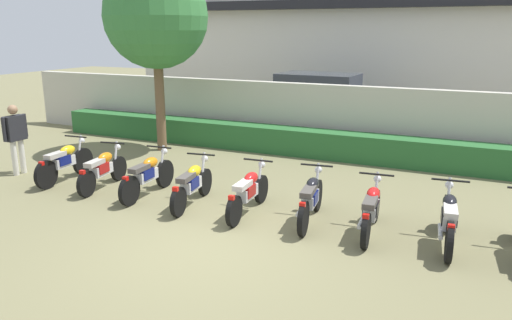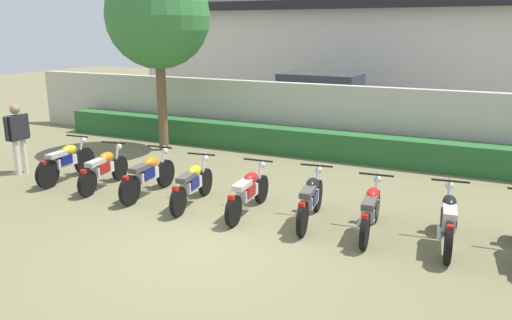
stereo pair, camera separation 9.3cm
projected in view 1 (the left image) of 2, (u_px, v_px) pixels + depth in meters
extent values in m
plane|color=olive|center=(205.00, 245.00, 8.05)|extent=(60.00, 60.00, 0.00)
cube|color=silver|center=(399.00, 16.00, 21.70)|extent=(22.93, 6.00, 7.91)
cube|color=black|center=(385.00, 3.00, 18.75)|extent=(19.26, 0.50, 0.36)
cube|color=#BCB7A8|center=(332.00, 119.00, 13.96)|extent=(21.78, 0.30, 1.90)
cube|color=#28602D|center=(324.00, 144.00, 13.50)|extent=(17.43, 0.70, 0.72)
cube|color=navy|center=(323.00, 107.00, 17.50)|extent=(4.55, 1.97, 1.00)
cube|color=#2D333D|center=(318.00, 83.00, 17.37)|extent=(2.75, 1.78, 0.65)
cylinder|color=black|center=(373.00, 117.00, 17.72)|extent=(0.69, 0.24, 0.68)
cylinder|color=black|center=(359.00, 126.00, 16.12)|extent=(0.69, 0.24, 0.68)
cylinder|color=black|center=(291.00, 111.00, 19.08)|extent=(0.69, 0.24, 0.68)
cylinder|color=black|center=(271.00, 119.00, 17.48)|extent=(0.69, 0.24, 0.68)
cylinder|color=brown|center=(160.00, 103.00, 14.08)|extent=(0.27, 0.27, 2.73)
sphere|color=#387A3D|center=(156.00, 16.00, 13.47)|extent=(2.83, 2.83, 2.83)
cylinder|color=black|center=(83.00, 161.00, 11.93)|extent=(0.14, 0.65, 0.64)
cylinder|color=black|center=(46.00, 175.00, 10.82)|extent=(0.14, 0.65, 0.64)
cube|color=silver|center=(63.00, 162.00, 11.29)|extent=(0.25, 0.61, 0.22)
ellipsoid|color=yellow|center=(67.00, 150.00, 11.39)|extent=(0.26, 0.46, 0.22)
cube|color=#B2ADA3|center=(55.00, 155.00, 11.03)|extent=(0.24, 0.54, 0.10)
cube|color=red|center=(41.00, 163.00, 10.66)|extent=(0.11, 0.09, 0.08)
cylinder|color=silver|center=(79.00, 149.00, 11.77)|extent=(0.07, 0.23, 0.65)
cylinder|color=black|center=(76.00, 137.00, 11.60)|extent=(0.60, 0.09, 0.04)
sphere|color=silver|center=(82.00, 141.00, 11.82)|extent=(0.14, 0.14, 0.14)
cylinder|color=silver|center=(52.00, 170.00, 11.14)|extent=(0.12, 0.55, 0.07)
cube|color=navy|center=(62.00, 160.00, 11.23)|extent=(0.27, 0.38, 0.20)
cylinder|color=black|center=(119.00, 168.00, 11.46)|extent=(0.17, 0.57, 0.56)
cylinder|color=black|center=(86.00, 184.00, 10.31)|extent=(0.17, 0.57, 0.56)
cube|color=silver|center=(102.00, 170.00, 10.80)|extent=(0.29, 0.62, 0.22)
ellipsoid|color=orange|center=(105.00, 158.00, 10.90)|extent=(0.28, 0.47, 0.22)
cube|color=#B2ADA3|center=(95.00, 163.00, 10.54)|extent=(0.27, 0.54, 0.10)
cube|color=red|center=(82.00, 172.00, 10.15)|extent=(0.11, 0.09, 0.08)
cylinder|color=silver|center=(116.00, 156.00, 11.29)|extent=(0.08, 0.23, 0.65)
cylinder|color=black|center=(112.00, 143.00, 11.13)|extent=(0.60, 0.12, 0.04)
sphere|color=silver|center=(118.00, 147.00, 11.35)|extent=(0.14, 0.14, 0.14)
cylinder|color=silver|center=(90.00, 178.00, 10.64)|extent=(0.15, 0.55, 0.07)
cube|color=#A51414|center=(100.00, 168.00, 10.74)|extent=(0.29, 0.39, 0.20)
cylinder|color=black|center=(165.00, 174.00, 10.97)|extent=(0.12, 0.61, 0.61)
cylinder|color=black|center=(129.00, 191.00, 9.80)|extent=(0.12, 0.61, 0.61)
cube|color=silver|center=(146.00, 175.00, 10.30)|extent=(0.23, 0.61, 0.22)
ellipsoid|color=orange|center=(150.00, 163.00, 10.39)|extent=(0.24, 0.45, 0.22)
cube|color=#4C4742|center=(139.00, 168.00, 10.04)|extent=(0.23, 0.53, 0.10)
cube|color=red|center=(125.00, 179.00, 9.64)|extent=(0.10, 0.09, 0.08)
cylinder|color=silver|center=(162.00, 160.00, 10.80)|extent=(0.06, 0.23, 0.65)
cylinder|color=black|center=(159.00, 147.00, 10.64)|extent=(0.60, 0.07, 0.04)
sphere|color=silver|center=(164.00, 151.00, 10.86)|extent=(0.14, 0.14, 0.14)
cylinder|color=silver|center=(135.00, 184.00, 10.15)|extent=(0.10, 0.55, 0.07)
cube|color=navy|center=(145.00, 174.00, 10.24)|extent=(0.26, 0.37, 0.20)
cylinder|color=black|center=(205.00, 182.00, 10.44)|extent=(0.17, 0.57, 0.57)
cylinder|color=black|center=(178.00, 202.00, 9.24)|extent=(0.17, 0.57, 0.57)
cube|color=silver|center=(191.00, 185.00, 9.76)|extent=(0.28, 0.62, 0.22)
ellipsoid|color=yellow|center=(194.00, 171.00, 9.85)|extent=(0.28, 0.47, 0.22)
cube|color=#4C4742|center=(186.00, 178.00, 9.49)|extent=(0.27, 0.54, 0.10)
cube|color=red|center=(175.00, 189.00, 9.07)|extent=(0.11, 0.09, 0.08)
cylinder|color=silver|center=(203.00, 168.00, 10.28)|extent=(0.08, 0.23, 0.65)
cylinder|color=black|center=(201.00, 154.00, 10.11)|extent=(0.60, 0.12, 0.04)
sphere|color=silver|center=(205.00, 159.00, 10.33)|extent=(0.14, 0.14, 0.14)
cylinder|color=silver|center=(180.00, 194.00, 9.59)|extent=(0.15, 0.55, 0.07)
cube|color=navy|center=(190.00, 183.00, 9.70)|extent=(0.29, 0.39, 0.20)
cylinder|color=black|center=(261.00, 189.00, 9.98)|extent=(0.12, 0.57, 0.56)
cylinder|color=black|center=(234.00, 211.00, 8.78)|extent=(0.12, 0.57, 0.56)
cube|color=silver|center=(248.00, 192.00, 9.30)|extent=(0.24, 0.61, 0.22)
ellipsoid|color=red|center=(251.00, 178.00, 9.39)|extent=(0.25, 0.45, 0.22)
cube|color=beige|center=(243.00, 185.00, 9.04)|extent=(0.23, 0.53, 0.10)
cube|color=red|center=(232.00, 198.00, 8.61)|extent=(0.10, 0.09, 0.08)
cylinder|color=silver|center=(260.00, 175.00, 9.82)|extent=(0.06, 0.23, 0.65)
cylinder|color=black|center=(258.00, 160.00, 9.66)|extent=(0.60, 0.07, 0.04)
sphere|color=silver|center=(262.00, 165.00, 9.87)|extent=(0.14, 0.14, 0.14)
cylinder|color=silver|center=(236.00, 202.00, 9.15)|extent=(0.10, 0.55, 0.07)
cube|color=#A51414|center=(246.00, 191.00, 9.24)|extent=(0.26, 0.37, 0.20)
cylinder|color=black|center=(317.00, 195.00, 9.55)|extent=(0.17, 0.61, 0.60)
cylinder|color=black|center=(303.00, 219.00, 8.37)|extent=(0.17, 0.61, 0.60)
cube|color=silver|center=(310.00, 199.00, 8.88)|extent=(0.28, 0.62, 0.22)
ellipsoid|color=black|center=(313.00, 184.00, 8.98)|extent=(0.28, 0.47, 0.22)
cube|color=#4C4742|center=(308.00, 192.00, 8.61)|extent=(0.27, 0.54, 0.10)
cube|color=red|center=(302.00, 205.00, 8.20)|extent=(0.11, 0.09, 0.08)
cylinder|color=silver|center=(317.00, 180.00, 9.39)|extent=(0.08, 0.23, 0.65)
cylinder|color=black|center=(317.00, 165.00, 9.23)|extent=(0.60, 0.12, 0.04)
sphere|color=silver|center=(318.00, 170.00, 9.45)|extent=(0.14, 0.14, 0.14)
cylinder|color=silver|center=(301.00, 210.00, 8.71)|extent=(0.14, 0.55, 0.07)
cube|color=navy|center=(310.00, 197.00, 8.82)|extent=(0.29, 0.39, 0.20)
cylinder|color=black|center=(376.00, 206.00, 9.02)|extent=(0.14, 0.58, 0.58)
cylinder|color=black|center=(366.00, 231.00, 7.89)|extent=(0.14, 0.58, 0.58)
cube|color=silver|center=(371.00, 210.00, 8.37)|extent=(0.25, 0.61, 0.22)
ellipsoid|color=red|center=(373.00, 194.00, 8.47)|extent=(0.26, 0.46, 0.22)
cube|color=#4C4742|center=(370.00, 203.00, 8.11)|extent=(0.24, 0.54, 0.10)
cube|color=red|center=(366.00, 217.00, 7.73)|extent=(0.11, 0.09, 0.08)
cylinder|color=silver|center=(376.00, 190.00, 8.86)|extent=(0.07, 0.23, 0.65)
cylinder|color=black|center=(377.00, 174.00, 8.70)|extent=(0.60, 0.09, 0.04)
sphere|color=silver|center=(377.00, 179.00, 8.91)|extent=(0.14, 0.14, 0.14)
cylinder|color=silver|center=(361.00, 222.00, 8.22)|extent=(0.12, 0.55, 0.07)
cube|color=black|center=(371.00, 208.00, 8.31)|extent=(0.27, 0.38, 0.20)
cylinder|color=black|center=(446.00, 213.00, 8.59)|extent=(0.16, 0.64, 0.63)
cylinder|color=black|center=(449.00, 242.00, 7.41)|extent=(0.16, 0.64, 0.63)
cube|color=silver|center=(449.00, 219.00, 7.91)|extent=(0.26, 0.62, 0.22)
ellipsoid|color=black|center=(450.00, 202.00, 8.01)|extent=(0.27, 0.46, 0.22)
cube|color=beige|center=(451.00, 211.00, 7.65)|extent=(0.26, 0.54, 0.10)
cube|color=red|center=(451.00, 227.00, 7.25)|extent=(0.11, 0.09, 0.08)
cylinder|color=silver|center=(448.00, 197.00, 8.42)|extent=(0.07, 0.23, 0.65)
cylinder|color=black|center=(451.00, 180.00, 8.26)|extent=(0.60, 0.10, 0.04)
sphere|color=silver|center=(449.00, 185.00, 8.48)|extent=(0.14, 0.14, 0.14)
cylinder|color=silver|center=(440.00, 231.00, 7.75)|extent=(0.13, 0.55, 0.07)
cube|color=black|center=(449.00, 217.00, 7.86)|extent=(0.28, 0.38, 0.20)
cylinder|color=silver|center=(22.00, 156.00, 12.01)|extent=(0.13, 0.13, 0.83)
cylinder|color=silver|center=(15.00, 158.00, 11.82)|extent=(0.13, 0.13, 0.83)
cube|color=#232328|center=(15.00, 128.00, 11.73)|extent=(0.22, 0.49, 0.59)
cylinder|color=#232328|center=(25.00, 125.00, 11.98)|extent=(0.09, 0.09, 0.56)
cylinder|color=#232328|center=(4.00, 130.00, 11.47)|extent=(0.09, 0.09, 0.56)
sphere|color=#9E7556|center=(13.00, 110.00, 11.62)|extent=(0.23, 0.23, 0.23)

